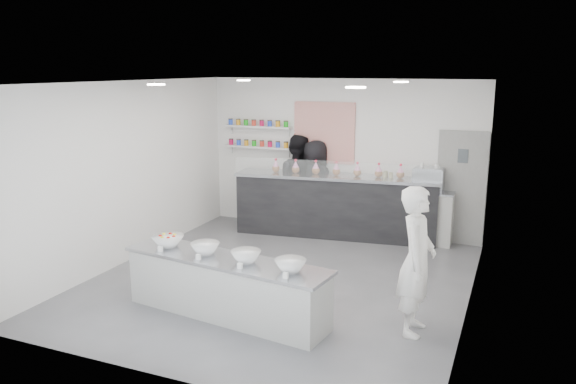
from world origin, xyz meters
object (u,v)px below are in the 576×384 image
object	(u,v)px
espresso_machine	(429,180)
back_bar	(336,206)
woman_prep	(417,261)
staff_left	(297,182)
staff_right	(315,185)
prep_counter	(226,287)
espresso_ledge	(416,216)

from	to	relation	value
espresso_machine	back_bar	bearing A→B (deg)	-173.10
woman_prep	staff_left	world-z (taller)	staff_left
staff_left	staff_right	bearing A→B (deg)	176.78
prep_counter	woman_prep	distance (m)	2.47
back_bar	prep_counter	bearing A→B (deg)	-100.52
espresso_ledge	staff_right	size ratio (longest dim) A/B	0.74
prep_counter	back_bar	xyz separation A→B (m)	(0.21, 3.98, 0.20)
prep_counter	staff_right	xyz separation A→B (m)	(-0.31, 4.23, 0.51)
prep_counter	staff_right	distance (m)	4.28
back_bar	woman_prep	bearing A→B (deg)	-65.84
espresso_ledge	woman_prep	size ratio (longest dim) A/B	0.73
prep_counter	espresso_machine	world-z (taller)	espresso_machine
espresso_machine	staff_left	xyz separation A→B (m)	(-2.61, 0.04, -0.25)
prep_counter	woman_prep	world-z (taller)	woman_prep
espresso_ledge	staff_right	world-z (taller)	staff_right
woman_prep	staff_left	distance (m)	4.84
woman_prep	staff_right	size ratio (longest dim) A/B	1.02
espresso_ledge	woman_prep	distance (m)	3.78
back_bar	staff_right	size ratio (longest dim) A/B	2.13
espresso_ledge	staff_left	bearing A→B (deg)	178.94
prep_counter	espresso_machine	xyz separation A→B (m)	(1.91, 4.19, 0.80)
prep_counter	woman_prep	bearing A→B (deg)	19.22
espresso_ledge	back_bar	bearing A→B (deg)	-172.24
espresso_machine	woman_prep	world-z (taller)	woman_prep
espresso_ledge	woman_prep	world-z (taller)	woman_prep
woman_prep	staff_right	distance (m)	4.60
espresso_machine	staff_left	world-z (taller)	staff_left
prep_counter	staff_left	bearing A→B (deg)	106.92
back_bar	espresso_ledge	xyz separation A→B (m)	(1.51, 0.21, -0.10)
staff_left	prep_counter	bearing A→B (deg)	96.21
back_bar	staff_right	distance (m)	0.65
espresso_machine	woman_prep	bearing A→B (deg)	-82.99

